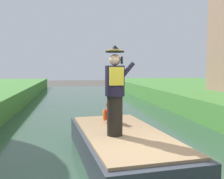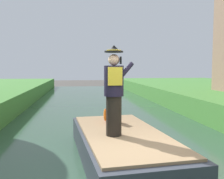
# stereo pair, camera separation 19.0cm
# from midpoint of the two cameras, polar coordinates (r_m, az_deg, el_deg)

# --- Properties ---
(boat) EXTENTS (2.20, 4.35, 0.61)m
(boat) POSITION_cam_midpoint_polar(r_m,az_deg,el_deg) (5.82, 1.42, -12.22)
(boat) COLOR #333842
(boat) RESTS_ON canal_water
(person_pirate) EXTENTS (0.61, 0.42, 1.85)m
(person_pirate) POSITION_cam_midpoint_polar(r_m,az_deg,el_deg) (5.27, -0.36, -0.30)
(person_pirate) COLOR black
(person_pirate) RESTS_ON boat
(parrot_plush) EXTENTS (0.36, 0.35, 0.57)m
(parrot_plush) POSITION_cam_midpoint_polar(r_m,az_deg,el_deg) (6.61, -1.31, -5.22)
(parrot_plush) COLOR red
(parrot_plush) RESTS_ON boat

